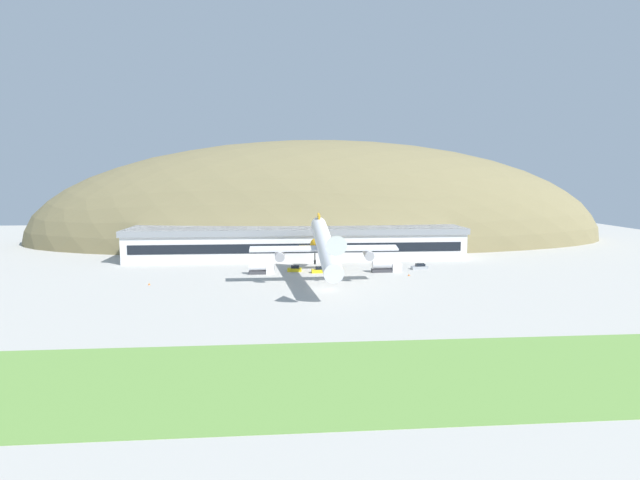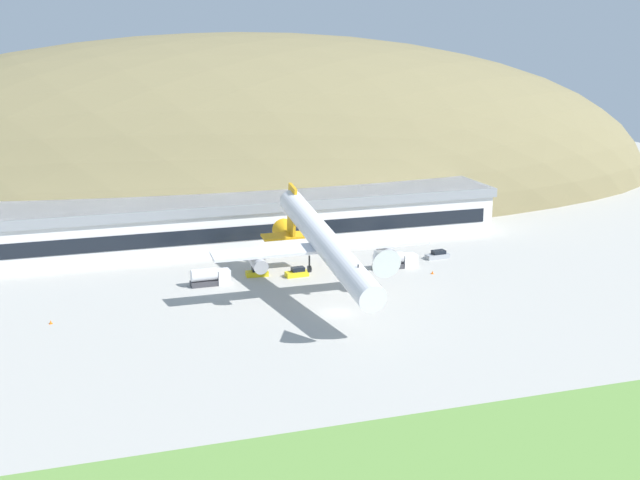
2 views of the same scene
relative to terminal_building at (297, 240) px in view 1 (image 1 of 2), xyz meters
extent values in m
plane|color=#ADAAA3|center=(5.08, -47.58, -5.65)|extent=(334.74, 334.74, 0.00)
cube|color=#669342|center=(5.08, -97.93, -5.61)|extent=(301.26, 27.43, 0.08)
ellipsoid|color=olive|center=(11.86, 45.04, -5.65)|extent=(234.60, 89.51, 81.23)
cube|color=silver|center=(0.00, 0.02, -0.66)|extent=(104.53, 21.15, 9.98)
cube|color=gray|center=(0.00, 0.02, 3.43)|extent=(105.73, 22.35, 1.80)
cube|color=black|center=(0.00, -10.61, -1.16)|extent=(100.35, 0.16, 2.79)
cylinder|color=silver|center=(5.14, -42.29, 3.99)|extent=(4.13, 39.74, 10.35)
cone|color=silver|center=(5.14, -64.08, 7.49)|extent=(4.05, 5.13, 4.72)
cone|color=orange|center=(5.14, -20.10, 0.43)|extent=(4.05, 5.95, 4.85)
cube|color=orange|center=(5.14, -23.36, 5.50)|extent=(0.50, 5.11, 9.56)
cube|color=orange|center=(5.14, -23.16, 0.92)|extent=(10.75, 2.91, 0.81)
cube|color=silver|center=(5.14, -40.34, 2.95)|extent=(35.82, 3.63, 1.01)
cylinder|color=#9E9EA3|center=(-5.61, -40.87, 1.49)|extent=(2.30, 3.92, 2.84)
cylinder|color=#9E9EA3|center=(15.88, -40.87, 1.49)|extent=(2.30, 3.92, 2.84)
cylinder|color=#2D2D2D|center=(2.86, -40.34, 0.72)|extent=(0.28, 0.28, 2.20)
cylinder|color=#2D2D2D|center=(2.86, -40.34, -0.38)|extent=(0.45, 1.10, 1.10)
cylinder|color=#2D2D2D|center=(7.41, -40.34, 0.72)|extent=(0.28, 0.28, 2.20)
cylinder|color=#2D2D2D|center=(7.41, -40.34, -0.38)|extent=(0.45, 1.10, 1.10)
cylinder|color=#2D2D2D|center=(5.14, -55.97, 3.33)|extent=(0.22, 0.22, 1.98)
cylinder|color=#2D2D2D|center=(5.14, -55.97, 2.34)|extent=(0.30, 0.82, 0.82)
cube|color=gold|center=(-1.60, -24.23, -5.19)|extent=(4.02, 2.11, 0.91)
cube|color=black|center=(-1.41, -24.25, -4.36)|extent=(2.25, 1.70, 0.75)
cube|color=#999EA3|center=(33.56, -23.66, -5.22)|extent=(4.64, 2.15, 0.86)
cube|color=black|center=(33.79, -23.64, -4.43)|extent=(2.59, 1.72, 0.71)
cube|color=gold|center=(4.94, -26.70, -5.18)|extent=(4.13, 1.89, 0.93)
cube|color=black|center=(5.14, -26.69, -4.33)|extent=(2.30, 1.53, 0.76)
cube|color=silver|center=(-8.21, -26.99, -4.37)|extent=(2.20, 2.29, 2.56)
cube|color=black|center=(-7.11, -26.96, -3.90)|extent=(0.12, 1.91, 1.13)
cube|color=#38383D|center=(-11.57, -27.06, -5.20)|extent=(4.62, 2.11, 0.90)
cylinder|color=silver|center=(-11.57, -27.06, -3.68)|extent=(4.39, 2.22, 2.13)
cube|color=silver|center=(26.17, -27.11, -4.44)|extent=(2.61, 2.37, 2.41)
cube|color=black|center=(27.50, -27.10, -4.01)|extent=(0.09, 2.00, 1.06)
cube|color=#38383D|center=(22.10, -27.13, -5.20)|extent=(5.54, 2.15, 0.90)
cylinder|color=#B7B7BC|center=(22.10, -27.13, -3.63)|extent=(5.26, 2.26, 2.24)
cube|color=orange|center=(-36.94, -38.75, -5.63)|extent=(0.52, 0.52, 0.03)
cone|color=orange|center=(-36.94, -38.75, -5.34)|extent=(0.40, 0.40, 0.55)
cube|color=orange|center=(28.18, -32.75, -5.63)|extent=(0.52, 0.52, 0.03)
cone|color=orange|center=(28.18, -32.75, -5.34)|extent=(0.40, 0.40, 0.55)
camera|label=1|loc=(-5.56, -159.03, 19.99)|focal=28.00mm
camera|label=2|loc=(-38.81, -169.82, 38.59)|focal=50.00mm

